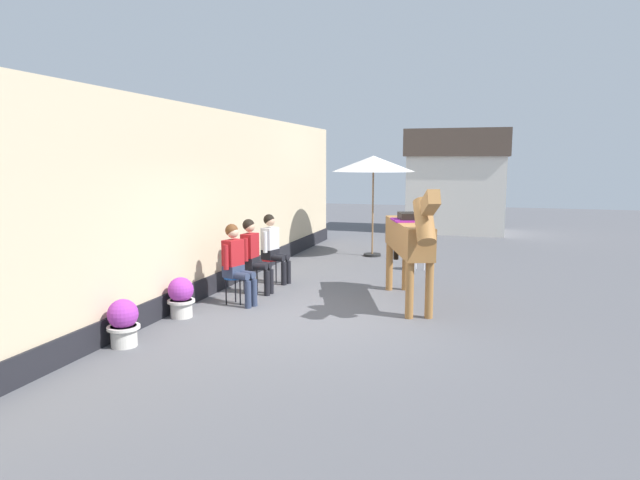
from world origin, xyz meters
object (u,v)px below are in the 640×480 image
(flower_planter_inner_near, at_px, (181,297))
(cafe_parasol, at_px, (373,164))
(saddled_horse_center, at_px, (410,238))
(seated_visitor_middle, at_px, (253,252))
(seated_visitor_far, at_px, (273,245))
(seated_visitor_near, at_px, (236,260))
(spare_stool_white, at_px, (419,253))
(flower_planter_nearest, at_px, (123,322))

(flower_planter_inner_near, height_order, cafe_parasol, cafe_parasol)
(saddled_horse_center, bearing_deg, seated_visitor_middle, -179.81)
(flower_planter_inner_near, bearing_deg, seated_visitor_far, 80.74)
(seated_visitor_near, height_order, seated_visitor_middle, same)
(seated_visitor_near, height_order, saddled_horse_center, saddled_horse_center)
(cafe_parasol, bearing_deg, seated_visitor_far, -109.16)
(seated_visitor_near, distance_m, saddled_horse_center, 2.97)
(seated_visitor_far, bearing_deg, seated_visitor_near, -88.47)
(flower_planter_inner_near, bearing_deg, seated_visitor_near, 62.65)
(seated_visitor_middle, height_order, flower_planter_inner_near, seated_visitor_middle)
(saddled_horse_center, bearing_deg, seated_visitor_near, -163.16)
(spare_stool_white, bearing_deg, flower_planter_nearest, -116.02)
(seated_visitor_far, bearing_deg, saddled_horse_center, -18.43)
(seated_visitor_far, relative_size, flower_planter_inner_near, 2.17)
(spare_stool_white, bearing_deg, seated_visitor_middle, -130.60)
(seated_visitor_middle, bearing_deg, flower_planter_inner_near, -103.80)
(flower_planter_nearest, bearing_deg, cafe_parasol, 77.63)
(seated_visitor_far, distance_m, spare_stool_white, 3.45)
(flower_planter_nearest, bearing_deg, spare_stool_white, 63.98)
(seated_visitor_near, relative_size, seated_visitor_far, 1.00)
(seated_visitor_middle, xyz_separation_m, spare_stool_white, (2.68, 3.12, -0.38))
(seated_visitor_middle, xyz_separation_m, flower_planter_nearest, (-0.44, -3.27, -0.44))
(flower_planter_inner_near, bearing_deg, seated_visitor_middle, 76.20)
(seated_visitor_near, distance_m, cafe_parasol, 5.89)
(seated_visitor_near, relative_size, flower_planter_inner_near, 2.17)
(cafe_parasol, relative_size, spare_stool_white, 5.61)
(seated_visitor_middle, height_order, cafe_parasol, cafe_parasol)
(seated_visitor_far, distance_m, saddled_horse_center, 3.05)
(saddled_horse_center, distance_m, spare_stool_white, 3.21)
(seated_visitor_middle, xyz_separation_m, flower_planter_inner_near, (-0.45, -1.81, -0.44))
(saddled_horse_center, xyz_separation_m, spare_stool_white, (-0.20, 3.12, -0.76))
(saddled_horse_center, xyz_separation_m, flower_planter_inner_near, (-3.32, -1.82, -0.82))
(cafe_parasol, bearing_deg, seated_visitor_middle, -105.51)
(seated_visitor_far, relative_size, flower_planter_nearest, 2.17)
(seated_visitor_far, relative_size, spare_stool_white, 3.02)
(seated_visitor_far, relative_size, cafe_parasol, 0.54)
(seated_visitor_near, bearing_deg, cafe_parasol, 77.32)
(cafe_parasol, bearing_deg, flower_planter_nearest, -102.37)
(seated_visitor_near, relative_size, spare_stool_white, 3.02)
(saddled_horse_center, relative_size, flower_planter_nearest, 4.50)
(saddled_horse_center, height_order, spare_stool_white, saddled_horse_center)
(seated_visitor_near, xyz_separation_m, flower_planter_inner_near, (-0.50, -0.97, -0.44))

